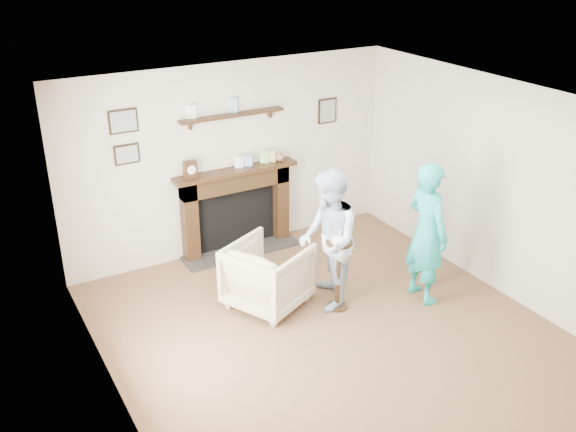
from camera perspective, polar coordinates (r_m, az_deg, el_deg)
The scene contains 6 objects.
ground at distance 6.96m, azimuth 4.21°, elevation -10.76°, with size 5.00×5.00×0.00m, color brown.
room_shell at distance 6.71m, azimuth 1.38°, elevation 3.64°, with size 4.54×5.02×2.52m.
armchair at distance 7.51m, azimuth -1.75°, elevation -7.80°, with size 0.81×0.84×0.76m, color tan.
man at distance 7.54m, azimuth 3.42°, elevation -7.68°, with size 0.79×0.62×1.62m, color silver.
woman at distance 7.80m, azimuth 11.69°, elevation -7.02°, with size 0.61×0.40×1.68m, color teal.
pedestal_table at distance 7.17m, azimuth 4.52°, elevation -4.04°, with size 0.30×0.30×0.97m.
Camera 1 is at (-3.24, -4.69, 4.00)m, focal length 40.00 mm.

